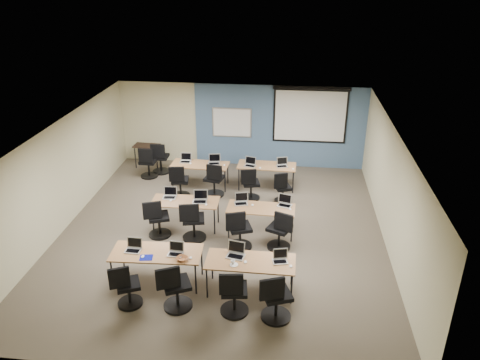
# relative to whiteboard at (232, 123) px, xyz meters

# --- Properties ---
(floor) EXTENTS (8.00, 9.00, 0.02)m
(floor) POSITION_rel_whiteboard_xyz_m (0.30, -4.43, -1.45)
(floor) COLOR #6B6354
(floor) RESTS_ON ground
(ceiling) EXTENTS (8.00, 9.00, 0.02)m
(ceiling) POSITION_rel_whiteboard_xyz_m (0.30, -4.43, 1.25)
(ceiling) COLOR white
(ceiling) RESTS_ON ground
(wall_back) EXTENTS (8.00, 0.04, 2.70)m
(wall_back) POSITION_rel_whiteboard_xyz_m (0.30, 0.07, -0.10)
(wall_back) COLOR beige
(wall_back) RESTS_ON ground
(wall_front) EXTENTS (8.00, 0.04, 2.70)m
(wall_front) POSITION_rel_whiteboard_xyz_m (0.30, -8.93, -0.10)
(wall_front) COLOR beige
(wall_front) RESTS_ON ground
(wall_left) EXTENTS (0.04, 9.00, 2.70)m
(wall_left) POSITION_rel_whiteboard_xyz_m (-3.70, -4.43, -0.10)
(wall_left) COLOR beige
(wall_left) RESTS_ON ground
(wall_right) EXTENTS (0.04, 9.00, 2.70)m
(wall_right) POSITION_rel_whiteboard_xyz_m (4.30, -4.43, -0.10)
(wall_right) COLOR beige
(wall_right) RESTS_ON ground
(blue_accent_panel) EXTENTS (5.50, 0.04, 2.70)m
(blue_accent_panel) POSITION_rel_whiteboard_xyz_m (1.55, 0.04, -0.10)
(blue_accent_panel) COLOR #3D5977
(blue_accent_panel) RESTS_ON wall_back
(whiteboard) EXTENTS (1.28, 0.03, 0.98)m
(whiteboard) POSITION_rel_whiteboard_xyz_m (0.00, 0.00, 0.00)
(whiteboard) COLOR #B5B5B5
(whiteboard) RESTS_ON wall_back
(projector_screen) EXTENTS (2.40, 0.10, 1.82)m
(projector_screen) POSITION_rel_whiteboard_xyz_m (2.50, -0.02, 0.44)
(projector_screen) COLOR black
(projector_screen) RESTS_ON wall_back
(training_table_front_left) EXTENTS (1.87, 0.78, 0.73)m
(training_table_front_left) POSITION_rel_whiteboard_xyz_m (-0.74, -6.54, -0.76)
(training_table_front_left) COLOR olive
(training_table_front_left) RESTS_ON floor
(training_table_front_right) EXTENTS (1.80, 0.75, 0.73)m
(training_table_front_right) POSITION_rel_whiteboard_xyz_m (1.22, -6.64, -0.76)
(training_table_front_right) COLOR brown
(training_table_front_right) RESTS_ON floor
(training_table_mid_left) EXTENTS (1.69, 0.70, 0.73)m
(training_table_mid_left) POSITION_rel_whiteboard_xyz_m (-0.65, -4.23, -0.77)
(training_table_mid_left) COLOR #9F6929
(training_table_mid_left) RESTS_ON floor
(training_table_mid_right) EXTENTS (1.66, 0.69, 0.73)m
(training_table_mid_right) POSITION_rel_whiteboard_xyz_m (1.27, -4.37, -0.77)
(training_table_mid_right) COLOR #905E3A
(training_table_mid_right) RESTS_ON floor
(training_table_back_left) EXTENTS (1.70, 0.71, 0.73)m
(training_table_back_left) POSITION_rel_whiteboard_xyz_m (-0.73, -1.85, -0.77)
(training_table_back_left) COLOR olive
(training_table_back_left) RESTS_ON floor
(training_table_back_right) EXTENTS (1.71, 0.71, 0.73)m
(training_table_back_right) POSITION_rel_whiteboard_xyz_m (1.25, -1.71, -0.77)
(training_table_back_right) COLOR #A4742F
(training_table_back_right) RESTS_ON floor
(laptop_0) EXTENTS (0.32, 0.27, 0.24)m
(laptop_0) POSITION_rel_whiteboard_xyz_m (-1.23, -6.51, -0.66)
(laptop_0) COLOR silver
(laptop_0) RESTS_ON training_table_front_left
(mouse_0) EXTENTS (0.10, 0.12, 0.04)m
(mouse_0) POSITION_rel_whiteboard_xyz_m (-0.97, -6.75, -0.71)
(mouse_0) COLOR white
(mouse_0) RESTS_ON training_table_front_left
(task_chair_0) EXTENTS (0.53, 0.50, 0.98)m
(task_chair_0) POSITION_rel_whiteboard_xyz_m (-1.13, -7.37, -1.05)
(task_chair_0) COLOR black
(task_chair_0) RESTS_ON floor
(laptop_1) EXTENTS (0.31, 0.26, 0.24)m
(laptop_1) POSITION_rel_whiteboard_xyz_m (-0.33, -6.55, -0.66)
(laptop_1) COLOR #A4A4AE
(laptop_1) RESTS_ON training_table_front_left
(mouse_1) EXTENTS (0.07, 0.10, 0.03)m
(mouse_1) POSITION_rel_whiteboard_xyz_m (0.01, -6.68, -0.71)
(mouse_1) COLOR white
(mouse_1) RESTS_ON training_table_front_left
(task_chair_1) EXTENTS (0.61, 0.57, 1.05)m
(task_chair_1) POSITION_rel_whiteboard_xyz_m (-0.17, -7.34, -1.01)
(task_chair_1) COLOR black
(task_chair_1) RESTS_ON floor
(laptop_2) EXTENTS (0.36, 0.31, 0.27)m
(laptop_2) POSITION_rel_whiteboard_xyz_m (0.91, -6.47, -0.65)
(laptop_2) COLOR silver
(laptop_2) RESTS_ON training_table_front_right
(mouse_2) EXTENTS (0.09, 0.12, 0.04)m
(mouse_2) POSITION_rel_whiteboard_xyz_m (1.12, -6.70, -0.71)
(mouse_2) COLOR white
(mouse_2) RESTS_ON training_table_front_right
(task_chair_2) EXTENTS (0.55, 0.55, 1.03)m
(task_chair_2) POSITION_rel_whiteboard_xyz_m (0.97, -7.37, -1.02)
(task_chair_2) COLOR black
(task_chair_2) RESTS_ON floor
(laptop_3) EXTENTS (0.30, 0.25, 0.23)m
(laptop_3) POSITION_rel_whiteboard_xyz_m (1.81, -6.57, -0.66)
(laptop_3) COLOR #AEAEAE
(laptop_3) RESTS_ON training_table_front_right
(mouse_3) EXTENTS (0.07, 0.10, 0.03)m
(mouse_3) POSITION_rel_whiteboard_xyz_m (2.03, -6.75, -0.71)
(mouse_3) COLOR white
(mouse_3) RESTS_ON training_table_front_right
(task_chair_3) EXTENTS (0.61, 0.58, 1.05)m
(task_chair_3) POSITION_rel_whiteboard_xyz_m (1.76, -7.44, -1.01)
(task_chair_3) COLOR black
(task_chair_3) RESTS_ON floor
(laptop_4) EXTENTS (0.33, 0.28, 0.25)m
(laptop_4) POSITION_rel_whiteboard_xyz_m (-1.08, -4.06, -0.66)
(laptop_4) COLOR silver
(laptop_4) RESTS_ON training_table_mid_left
(mouse_4) EXTENTS (0.09, 0.12, 0.04)m
(mouse_4) POSITION_rel_whiteboard_xyz_m (-1.01, -4.26, -0.71)
(mouse_4) COLOR white
(mouse_4) RESTS_ON training_table_mid_left
(task_chair_4) EXTENTS (0.58, 0.55, 1.03)m
(task_chair_4) POSITION_rel_whiteboard_xyz_m (-1.23, -4.78, -1.02)
(task_chair_4) COLOR black
(task_chair_4) RESTS_ON floor
(laptop_5) EXTENTS (0.36, 0.30, 0.27)m
(laptop_5) POSITION_rel_whiteboard_xyz_m (-0.27, -4.19, -0.65)
(laptop_5) COLOR #A7A8B4
(laptop_5) RESTS_ON training_table_mid_left
(mouse_5) EXTENTS (0.08, 0.11, 0.04)m
(mouse_5) POSITION_rel_whiteboard_xyz_m (-0.08, -4.38, -0.71)
(mouse_5) COLOR white
(mouse_5) RESTS_ON training_table_mid_left
(task_chair_5) EXTENTS (0.58, 0.58, 1.05)m
(task_chair_5) POSITION_rel_whiteboard_xyz_m (-0.34, -4.83, -1.01)
(task_chair_5) COLOR black
(task_chair_5) RESTS_ON floor
(laptop_6) EXTENTS (0.33, 0.28, 0.25)m
(laptop_6) POSITION_rel_whiteboard_xyz_m (0.77, -4.18, -0.66)
(laptop_6) COLOR #B7B7B7
(laptop_6) RESTS_ON training_table_mid_right
(mouse_6) EXTENTS (0.08, 0.11, 0.04)m
(mouse_6) POSITION_rel_whiteboard_xyz_m (1.06, -4.27, -0.71)
(mouse_6) COLOR white
(mouse_6) RESTS_ON training_table_mid_right
(task_chair_6) EXTENTS (0.59, 0.57, 1.04)m
(task_chair_6) POSITION_rel_whiteboard_xyz_m (0.81, -5.09, -1.02)
(task_chair_6) COLOR black
(task_chair_6) RESTS_ON floor
(laptop_7) EXTENTS (0.33, 0.28, 0.25)m
(laptop_7) POSITION_rel_whiteboard_xyz_m (1.84, -4.16, -0.66)
(laptop_7) COLOR #A7A7AD
(laptop_7) RESTS_ON training_table_mid_right
(mouse_7) EXTENTS (0.07, 0.10, 0.03)m
(mouse_7) POSITION_rel_whiteboard_xyz_m (1.99, -4.39, -0.71)
(mouse_7) COLOR white
(mouse_7) RESTS_ON training_table_mid_right
(task_chair_7) EXTENTS (0.60, 0.56, 1.03)m
(task_chair_7) POSITION_rel_whiteboard_xyz_m (1.77, -5.00, -1.02)
(task_chair_7) COLOR black
(task_chair_7) RESTS_ON floor
(laptop_8) EXTENTS (0.33, 0.28, 0.25)m
(laptop_8) POSITION_rel_whiteboard_xyz_m (-1.19, -1.70, -0.66)
(laptop_8) COLOR #BBBCC2
(laptop_8) RESTS_ON training_table_back_left
(mouse_8) EXTENTS (0.08, 0.11, 0.04)m
(mouse_8) POSITION_rel_whiteboard_xyz_m (-1.01, -1.85, -0.71)
(mouse_8) COLOR white
(mouse_8) RESTS_ON training_table_back_left
(task_chair_8) EXTENTS (0.53, 0.53, 1.01)m
(task_chair_8) POSITION_rel_whiteboard_xyz_m (-1.19, -2.61, -1.03)
(task_chair_8) COLOR black
(task_chair_8) RESTS_ON floor
(laptop_9) EXTENTS (0.35, 0.30, 0.26)m
(laptop_9) POSITION_rel_whiteboard_xyz_m (-0.31, -1.73, -0.66)
(laptop_9) COLOR silver
(laptop_9) RESTS_ON training_table_back_left
(mouse_9) EXTENTS (0.07, 0.10, 0.03)m
(mouse_9) POSITION_rel_whiteboard_xyz_m (0.01, -1.87, -0.71)
(mouse_9) COLOR white
(mouse_9) RESTS_ON training_table_back_left
(task_chair_9) EXTENTS (0.56, 0.56, 1.04)m
(task_chair_9) POSITION_rel_whiteboard_xyz_m (-0.21, -2.43, -1.02)
(task_chair_9) COLOR black
(task_chair_9) RESTS_ON floor
(laptop_10) EXTENTS (0.33, 0.28, 0.25)m
(laptop_10) POSITION_rel_whiteboard_xyz_m (0.77, -1.79, -0.66)
(laptop_10) COLOR silver
(laptop_10) RESTS_ON training_table_back_right
(mouse_10) EXTENTS (0.07, 0.10, 0.04)m
(mouse_10) POSITION_rel_whiteboard_xyz_m (1.08, -1.96, -0.71)
(mouse_10) COLOR white
(mouse_10) RESTS_ON training_table_back_right
(task_chair_10) EXTENTS (0.51, 0.51, 0.99)m
(task_chair_10) POSITION_rel_whiteboard_xyz_m (0.85, -2.54, -1.04)
(task_chair_10) COLOR black
(task_chair_10) RESTS_ON floor
(laptop_11) EXTENTS (0.32, 0.28, 0.25)m
(laptop_11) POSITION_rel_whiteboard_xyz_m (1.70, -1.72, -0.66)
(laptop_11) COLOR #9C9DA9
(laptop_11) RESTS_ON training_table_back_right
(mouse_11) EXTENTS (0.07, 0.10, 0.03)m
(mouse_11) POSITION_rel_whiteboard_xyz_m (2.03, -1.93, -0.71)
(mouse_11) COLOR white
(mouse_11) RESTS_ON training_table_back_right
(task_chair_11) EXTENTS (0.48, 0.46, 0.95)m
(task_chair_11) POSITION_rel_whiteboard_xyz_m (1.75, -2.63, -1.06)
(task_chair_11) COLOR black
(task_chair_11) RESTS_ON floor
(blue_mousepad) EXTENTS (0.29, 0.25, 0.01)m
(blue_mousepad) POSITION_rel_whiteboard_xyz_m (-0.89, -6.76, -0.72)
(blue_mousepad) COLOR #070E7E
(blue_mousepad) RESTS_ON training_table_front_left
(snack_bowl) EXTENTS (0.32, 0.32, 0.06)m
(snack_bowl) POSITION_rel_whiteboard_xyz_m (-0.15, -6.75, -0.69)
(snack_bowl) COLOR brown
(snack_bowl) RESTS_ON training_table_front_left
(snack_plate) EXTENTS (0.17, 0.17, 0.01)m
(snack_plate) POSITION_rel_whiteboard_xyz_m (0.91, -6.81, -0.71)
(snack_plate) COLOR white
(snack_plate) RESTS_ON training_table_front_right
(coffee_cup) EXTENTS (0.09, 0.09, 0.07)m
(coffee_cup) POSITION_rel_whiteboard_xyz_m (0.89, -6.79, -0.67)
(coffee_cup) COLOR white
(coffee_cup) RESTS_ON snack_plate
(utility_table) EXTENTS (0.84, 0.47, 0.75)m
(utility_table) POSITION_rel_whiteboard_xyz_m (-2.75, -0.53, -0.81)
(utility_table) COLOR #341E17
(utility_table) RESTS_ON floor
(spare_chair_a) EXTENTS (0.56, 0.56, 1.04)m
(spare_chair_a) POSITION_rel_whiteboard_xyz_m (-2.19, -1.00, -1.02)
(spare_chair_a) COLOR black
(spare_chair_a) RESTS_ON floor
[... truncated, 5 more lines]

